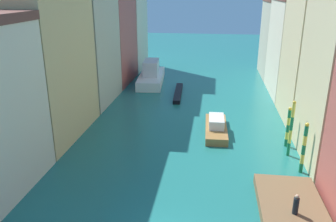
{
  "coord_description": "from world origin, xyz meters",
  "views": [
    {
      "loc": [
        2.64,
        -15.96,
        14.19
      ],
      "look_at": [
        -2.21,
        19.37,
        1.5
      ],
      "focal_mm": 36.86,
      "sensor_mm": 36.0,
      "label": 1
    }
  ],
  "objects_px": {
    "mooring_pole_2": "(288,126)",
    "person_on_dock": "(296,205)",
    "waterfront_dock": "(290,205)",
    "mooring_pole_0": "(304,147)",
    "gondola_black": "(178,93)",
    "mooring_pole_1": "(291,128)",
    "motorboat_0": "(216,127)",
    "vaporetto_white": "(151,75)"
  },
  "relations": [
    {
      "from": "mooring_pole_1",
      "to": "gondola_black",
      "type": "bearing_deg",
      "value": 124.2
    },
    {
      "from": "person_on_dock",
      "to": "mooring_pole_2",
      "type": "bearing_deg",
      "value": 82.31
    },
    {
      "from": "motorboat_0",
      "to": "mooring_pole_1",
      "type": "bearing_deg",
      "value": -34.41
    },
    {
      "from": "mooring_pole_2",
      "to": "vaporetto_white",
      "type": "distance_m",
      "value": 27.35
    },
    {
      "from": "mooring_pole_1",
      "to": "motorboat_0",
      "type": "relative_size",
      "value": 0.73
    },
    {
      "from": "waterfront_dock",
      "to": "mooring_pole_2",
      "type": "height_order",
      "value": "mooring_pole_2"
    },
    {
      "from": "mooring_pole_0",
      "to": "mooring_pole_1",
      "type": "xyz_separation_m",
      "value": [
        -0.46,
        2.97,
        0.41
      ]
    },
    {
      "from": "mooring_pole_2",
      "to": "motorboat_0",
      "type": "height_order",
      "value": "mooring_pole_2"
    },
    {
      "from": "mooring_pole_1",
      "to": "vaporetto_white",
      "type": "distance_m",
      "value": 28.87
    },
    {
      "from": "person_on_dock",
      "to": "waterfront_dock",
      "type": "bearing_deg",
      "value": 88.6
    },
    {
      "from": "mooring_pole_1",
      "to": "mooring_pole_2",
      "type": "bearing_deg",
      "value": 85.02
    },
    {
      "from": "person_on_dock",
      "to": "mooring_pole_1",
      "type": "xyz_separation_m",
      "value": [
        1.41,
        9.74,
        1.31
      ]
    },
    {
      "from": "vaporetto_white",
      "to": "gondola_black",
      "type": "distance_m",
      "value": 7.84
    },
    {
      "from": "vaporetto_white",
      "to": "motorboat_0",
      "type": "xyz_separation_m",
      "value": [
        10.36,
        -19.0,
        -0.6
      ]
    },
    {
      "from": "mooring_pole_2",
      "to": "person_on_dock",
      "type": "bearing_deg",
      "value": -97.69
    },
    {
      "from": "mooring_pole_0",
      "to": "vaporetto_white",
      "type": "bearing_deg",
      "value": 123.21
    },
    {
      "from": "person_on_dock",
      "to": "mooring_pole_1",
      "type": "bearing_deg",
      "value": 81.76
    },
    {
      "from": "waterfront_dock",
      "to": "gondola_black",
      "type": "relative_size",
      "value": 0.76
    },
    {
      "from": "waterfront_dock",
      "to": "mooring_pole_0",
      "type": "xyz_separation_m",
      "value": [
        1.84,
        5.4,
        1.88
      ]
    },
    {
      "from": "waterfront_dock",
      "to": "mooring_pole_1",
      "type": "height_order",
      "value": "mooring_pole_1"
    },
    {
      "from": "mooring_pole_1",
      "to": "motorboat_0",
      "type": "xyz_separation_m",
      "value": [
        -6.45,
        4.42,
        -2.02
      ]
    },
    {
      "from": "mooring_pole_0",
      "to": "vaporetto_white",
      "type": "xyz_separation_m",
      "value": [
        -17.28,
        26.39,
        -1.01
      ]
    },
    {
      "from": "vaporetto_white",
      "to": "gondola_black",
      "type": "height_order",
      "value": "vaporetto_white"
    },
    {
      "from": "waterfront_dock",
      "to": "person_on_dock",
      "type": "relative_size",
      "value": 4.91
    },
    {
      "from": "waterfront_dock",
      "to": "mooring_pole_1",
      "type": "bearing_deg",
      "value": 80.65
    },
    {
      "from": "mooring_pole_0",
      "to": "gondola_black",
      "type": "xyz_separation_m",
      "value": [
        -12.31,
        20.4,
        -1.97
      ]
    },
    {
      "from": "motorboat_0",
      "to": "person_on_dock",
      "type": "bearing_deg",
      "value": -70.4
    },
    {
      "from": "mooring_pole_1",
      "to": "waterfront_dock",
      "type": "bearing_deg",
      "value": -99.35
    },
    {
      "from": "mooring_pole_1",
      "to": "mooring_pole_2",
      "type": "relative_size",
      "value": 1.32
    },
    {
      "from": "waterfront_dock",
      "to": "mooring_pole_2",
      "type": "distance_m",
      "value": 10.62
    },
    {
      "from": "mooring_pole_0",
      "to": "mooring_pole_2",
      "type": "bearing_deg",
      "value": 93.3
    },
    {
      "from": "mooring_pole_1",
      "to": "vaporetto_white",
      "type": "height_order",
      "value": "mooring_pole_1"
    },
    {
      "from": "waterfront_dock",
      "to": "gondola_black",
      "type": "xyz_separation_m",
      "value": [
        -10.47,
        25.8,
        -0.09
      ]
    },
    {
      "from": "motorboat_0",
      "to": "mooring_pole_2",
      "type": "bearing_deg",
      "value": -20.04
    },
    {
      "from": "gondola_black",
      "to": "motorboat_0",
      "type": "relative_size",
      "value": 1.26
    },
    {
      "from": "mooring_pole_0",
      "to": "mooring_pole_1",
      "type": "height_order",
      "value": "mooring_pole_1"
    },
    {
      "from": "mooring_pole_1",
      "to": "vaporetto_white",
      "type": "bearing_deg",
      "value": 125.68
    },
    {
      "from": "waterfront_dock",
      "to": "mooring_pole_2",
      "type": "bearing_deg",
      "value": 81.49
    },
    {
      "from": "motorboat_0",
      "to": "waterfront_dock",
      "type": "bearing_deg",
      "value": -68.35
    },
    {
      "from": "mooring_pole_2",
      "to": "motorboat_0",
      "type": "distance_m",
      "value": 7.19
    },
    {
      "from": "mooring_pole_1",
      "to": "gondola_black",
      "type": "relative_size",
      "value": 0.58
    },
    {
      "from": "mooring_pole_0",
      "to": "motorboat_0",
      "type": "relative_size",
      "value": 0.61
    }
  ]
}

